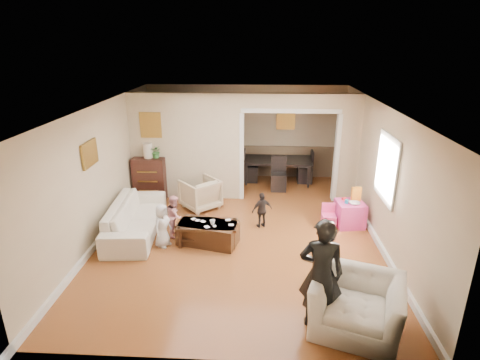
# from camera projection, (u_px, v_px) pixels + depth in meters

# --- Properties ---
(floor) EXTENTS (7.00, 7.00, 0.00)m
(floor) POSITION_uv_depth(u_px,v_px,m) (240.00, 230.00, 8.13)
(floor) COLOR #9F5729
(floor) RESTS_ON ground
(partition_left) EXTENTS (2.75, 0.18, 2.60)m
(partition_left) POSITION_uv_depth(u_px,v_px,m) (187.00, 147.00, 9.44)
(partition_left) COLOR #C2B38E
(partition_left) RESTS_ON ground
(partition_right) EXTENTS (0.55, 0.18, 2.60)m
(partition_right) POSITION_uv_depth(u_px,v_px,m) (347.00, 149.00, 9.25)
(partition_right) COLOR #C2B38E
(partition_right) RESTS_ON ground
(partition_header) EXTENTS (2.22, 0.18, 0.35)m
(partition_header) POSITION_uv_depth(u_px,v_px,m) (291.00, 101.00, 8.93)
(partition_header) COLOR #C2B38E
(partition_header) RESTS_ON partition_right
(window_pane) EXTENTS (0.03, 0.95, 1.10)m
(window_pane) POSITION_uv_depth(u_px,v_px,m) (387.00, 168.00, 7.09)
(window_pane) COLOR white
(window_pane) RESTS_ON ground
(framed_art_partition) EXTENTS (0.45, 0.03, 0.55)m
(framed_art_partition) POSITION_uv_depth(u_px,v_px,m) (151.00, 125.00, 9.20)
(framed_art_partition) COLOR brown
(framed_art_partition) RESTS_ON partition_left
(framed_art_sofa_wall) EXTENTS (0.03, 0.55, 0.40)m
(framed_art_sofa_wall) POSITION_uv_depth(u_px,v_px,m) (90.00, 154.00, 7.08)
(framed_art_sofa_wall) COLOR brown
(framed_art_alcove) EXTENTS (0.45, 0.03, 0.55)m
(framed_art_alcove) POSITION_uv_depth(u_px,v_px,m) (286.00, 118.00, 10.72)
(framed_art_alcove) COLOR brown
(sofa) EXTENTS (1.07, 2.34, 0.67)m
(sofa) POSITION_uv_depth(u_px,v_px,m) (136.00, 217.00, 7.95)
(sofa) COLOR white
(sofa) RESTS_ON ground
(armchair_back) EXTENTS (1.09, 1.10, 0.72)m
(armchair_back) POSITION_uv_depth(u_px,v_px,m) (200.00, 194.00, 9.10)
(armchair_back) COLOR #C7AC8A
(armchair_back) RESTS_ON ground
(armchair_front) EXTENTS (1.45, 1.36, 0.77)m
(armchair_front) POSITION_uv_depth(u_px,v_px,m) (357.00, 305.00, 5.27)
(armchair_front) COLOR white
(armchair_front) RESTS_ON ground
(dresser) EXTENTS (0.77, 0.44, 1.07)m
(dresser) POSITION_uv_depth(u_px,v_px,m) (150.00, 178.00, 9.58)
(dresser) COLOR #361510
(dresser) RESTS_ON ground
(table_lamp) EXTENTS (0.22, 0.22, 0.36)m
(table_lamp) POSITION_uv_depth(u_px,v_px,m) (148.00, 150.00, 9.34)
(table_lamp) COLOR beige
(table_lamp) RESTS_ON dresser
(potted_plant) EXTENTS (0.28, 0.24, 0.31)m
(potted_plant) POSITION_uv_depth(u_px,v_px,m) (156.00, 152.00, 9.34)
(potted_plant) COLOR #356C30
(potted_plant) RESTS_ON dresser
(coffee_table) EXTENTS (1.24, 0.83, 0.43)m
(coffee_table) POSITION_uv_depth(u_px,v_px,m) (208.00, 233.00, 7.56)
(coffee_table) COLOR #371F11
(coffee_table) RESTS_ON ground
(coffee_cup) EXTENTS (0.12, 0.12, 0.09)m
(coffee_cup) POSITION_uv_depth(u_px,v_px,m) (212.00, 222.00, 7.42)
(coffee_cup) COLOR silver
(coffee_cup) RESTS_ON coffee_table
(play_table) EXTENTS (0.62, 0.62, 0.53)m
(play_table) POSITION_uv_depth(u_px,v_px,m) (350.00, 214.00, 8.27)
(play_table) COLOR #E03B93
(play_table) RESTS_ON ground
(cereal_box) EXTENTS (0.21, 0.09, 0.30)m
(cereal_box) POSITION_uv_depth(u_px,v_px,m) (356.00, 194.00, 8.21)
(cereal_box) COLOR yellow
(cereal_box) RESTS_ON play_table
(cyan_cup) EXTENTS (0.08, 0.08, 0.08)m
(cyan_cup) POSITION_uv_depth(u_px,v_px,m) (347.00, 201.00, 8.12)
(cyan_cup) COLOR #2599BA
(cyan_cup) RESTS_ON play_table
(toy_block) EXTENTS (0.10, 0.09, 0.05)m
(toy_block) POSITION_uv_depth(u_px,v_px,m) (344.00, 199.00, 8.29)
(toy_block) COLOR red
(toy_block) RESTS_ON play_table
(play_bowl) EXTENTS (0.24, 0.24, 0.05)m
(play_bowl) POSITION_uv_depth(u_px,v_px,m) (355.00, 203.00, 8.05)
(play_bowl) COLOR silver
(play_bowl) RESTS_ON play_table
(dining_table) EXTENTS (1.93, 1.17, 0.66)m
(dining_table) POSITION_uv_depth(u_px,v_px,m) (278.00, 170.00, 10.80)
(dining_table) COLOR black
(dining_table) RESTS_ON ground
(adult_person) EXTENTS (0.63, 0.44, 1.63)m
(adult_person) POSITION_uv_depth(u_px,v_px,m) (321.00, 274.00, 5.20)
(adult_person) COLOR black
(adult_person) RESTS_ON ground
(child_kneel_a) EXTENTS (0.42, 0.49, 0.86)m
(child_kneel_a) POSITION_uv_depth(u_px,v_px,m) (162.00, 226.00, 7.39)
(child_kneel_a) COLOR silver
(child_kneel_a) RESTS_ON ground
(child_kneel_b) EXTENTS (0.37, 0.45, 0.86)m
(child_kneel_b) POSITION_uv_depth(u_px,v_px,m) (175.00, 216.00, 7.80)
(child_kneel_b) COLOR #D78689
(child_kneel_b) RESTS_ON ground
(child_toddler) EXTENTS (0.49, 0.37, 0.78)m
(child_toddler) POSITION_uv_depth(u_px,v_px,m) (262.00, 210.00, 8.16)
(child_toddler) COLOR black
(child_toddler) RESTS_ON ground
(craft_papers) EXTENTS (0.87, 0.46, 0.00)m
(craft_papers) POSITION_uv_depth(u_px,v_px,m) (211.00, 223.00, 7.51)
(craft_papers) COLOR white
(craft_papers) RESTS_ON coffee_table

